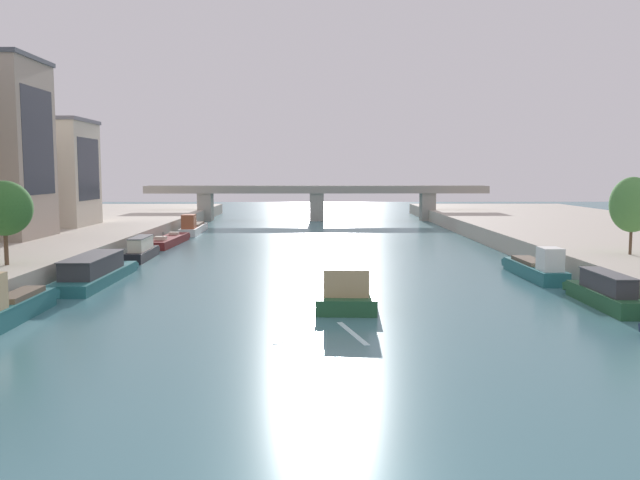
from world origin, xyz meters
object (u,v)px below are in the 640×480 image
Objects in this scene: moored_boat_right_far at (604,292)px; tree_right_by_lamp at (632,205)px; moored_boat_left_end at (142,250)px; moored_boat_left_midway at (12,305)px; moored_boat_left_far at (193,227)px; barge_midriver at (346,283)px; moored_boat_right_second at (536,268)px; tree_left_far at (4,208)px; bridge_far at (317,198)px; moored_boat_left_upstream at (95,271)px; moored_boat_left_near at (169,241)px.

tree_right_by_lamp reaches higher than moored_boat_right_far.
moored_boat_left_midway is at bearing -91.20° from moored_boat_left_end.
moored_boat_left_far is at bearing 90.06° from moored_boat_left_end.
moored_boat_left_midway is (-22.71, -9.60, 0.16)m from barge_midriver.
moored_boat_right_second is (40.09, -13.78, -0.12)m from moored_boat_left_end.
bridge_far is (26.07, 80.00, -2.29)m from tree_left_far.
moored_boat_left_upstream is at bearing 87.53° from moored_boat_left_midway.
moored_boat_right_far is 89.20m from bridge_far.
moored_boat_left_end is 51.08m from tree_right_by_lamp.
moored_boat_left_far is 61.28m from moored_boat_right_second.
moored_boat_right_second is at bearing 7.86° from tree_left_far.
moored_boat_left_upstream is 1.04× the size of moored_boat_left_near.
moored_boat_left_far is at bearing 90.03° from moored_boat_left_upstream.
tree_right_by_lamp is 79.05m from bridge_far.
tree_right_by_lamp is at bearing 58.18° from moored_boat_right_far.
barge_midriver is at bearing -88.64° from bridge_far.
moored_boat_left_end is at bearing -108.58° from bridge_far.
tree_left_far is (-5.64, -35.68, 6.35)m from moored_boat_left_near.
moored_boat_left_near is 17.01m from moored_boat_left_far.
moored_boat_left_end is at bearing 89.97° from moored_boat_left_upstream.
tree_left_far is at bearing -108.05° from bridge_far.
moored_boat_left_midway is at bearing -92.47° from moored_boat_left_upstream.
bridge_far reaches higher than moored_boat_left_upstream.
moored_boat_left_near is (-0.29, 31.74, -0.53)m from moored_boat_left_upstream.
moored_boat_left_midway reaches higher than moored_boat_left_far.
barge_midriver is 24.66m from moored_boat_left_midway.
moored_boat_left_far is (-0.02, 48.74, -0.12)m from moored_boat_left_upstream.
moored_boat_left_far reaches higher than moored_boat_right_far.
moored_boat_left_midway is at bearing -90.43° from moored_boat_left_near.
moored_boat_left_near is at bearing 91.11° from moored_boat_left_end.
moored_boat_left_midway reaches higher than moored_boat_left_end.
moored_boat_left_near is at bearing 90.53° from moored_boat_left_upstream.
tree_left_far is (-5.93, -3.94, 5.82)m from moored_boat_left_upstream.
tree_right_by_lamp reaches higher than moored_boat_left_end.
moored_boat_left_upstream is at bearing -90.03° from moored_boat_left_end.
moored_boat_right_far is 0.87× the size of moored_boat_right_second.
moored_boat_left_near is at bearing -114.75° from bridge_far.
tree_right_by_lamp is at bearing -43.44° from moored_boat_left_far.
moored_boat_right_second is at bearing -18.97° from moored_boat_left_end.
moored_boat_left_upstream is 42.10m from moored_boat_right_far.
moored_boat_left_far is (0.27, 17.00, 0.41)m from moored_boat_left_near.
moored_boat_left_midway is 0.69× the size of moored_boat_left_upstream.
moored_boat_left_midway is 13.53m from tree_left_far.
tree_right_by_lamp is (49.51, 17.40, 5.78)m from moored_boat_left_midway.
tree_left_far is (-46.67, 6.71, 5.82)m from moored_boat_right_far.
moored_boat_left_end is 0.67× the size of moored_boat_left_near.
moored_boat_left_midway is 0.16× the size of bridge_far.
barge_midriver is at bearing 164.13° from moored_boat_right_far.
moored_boat_right_far is 1.55× the size of tree_left_far.
barge_midriver is 0.30× the size of bridge_far.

